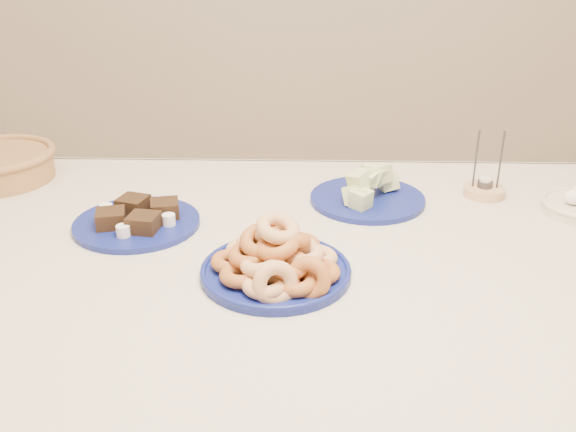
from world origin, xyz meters
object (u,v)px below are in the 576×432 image
Objects in this scene: dining_table at (289,293)px; melon_plate at (367,192)px; brownie_plate at (137,220)px; candle_holder at (484,190)px; donut_platter at (277,261)px.

dining_table is 0.34m from melon_plate.
candle_holder is at bearing 13.79° from brownie_plate.
melon_plate reaches higher than dining_table.
melon_plate is 1.96× the size of candle_holder.
brownie_plate is (-0.32, 0.22, -0.02)m from donut_platter.
donut_platter is at bearing -139.90° from candle_holder.
donut_platter is (-0.02, -0.11, 0.14)m from dining_table.
dining_table is 10.11× the size of candle_holder.
candle_holder is (0.48, 0.30, 0.12)m from dining_table.
melon_plate is at bearing 61.02° from donut_platter.
candle_holder is (0.30, 0.05, -0.01)m from melon_plate.
dining_table is at bearing -126.14° from melon_plate.
candle_holder reaches higher than brownie_plate.
donut_platter is 0.39m from brownie_plate.
brownie_plate is 0.85m from candle_holder.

